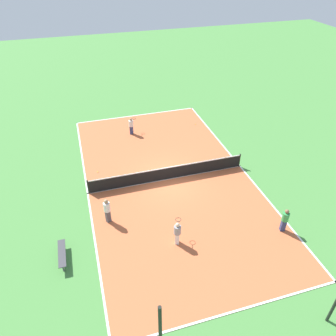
{
  "coord_description": "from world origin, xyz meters",
  "views": [
    {
      "loc": [
        4.86,
        16.27,
        13.03
      ],
      "look_at": [
        0.0,
        0.0,
        0.9
      ],
      "focal_mm": 35.0,
      "sensor_mm": 36.0,
      "label": 1
    }
  ],
  "objects_px": {
    "player_baseline_gray": "(177,232)",
    "player_far_green": "(285,219)",
    "player_near_white": "(107,209)",
    "tennis_ball_right_alley": "(98,172)",
    "player_far_white": "(131,125)",
    "bench": "(62,254)",
    "tennis_net": "(168,173)",
    "tennis_ball_left_sideline": "(195,124)"
  },
  "relations": [
    {
      "from": "bench",
      "to": "player_far_green",
      "type": "relative_size",
      "value": 1.21
    },
    {
      "from": "bench",
      "to": "player_near_white",
      "type": "bearing_deg",
      "value": 127.61
    },
    {
      "from": "player_far_green",
      "to": "player_far_white",
      "type": "relative_size",
      "value": 1.05
    },
    {
      "from": "player_far_white",
      "to": "player_near_white",
      "type": "xyz_separation_m",
      "value": [
        3.19,
        9.32,
        0.11
      ]
    },
    {
      "from": "tennis_ball_left_sideline",
      "to": "bench",
      "type": "bearing_deg",
      "value": 45.27
    },
    {
      "from": "player_baseline_gray",
      "to": "tennis_ball_right_alley",
      "type": "xyz_separation_m",
      "value": [
        3.22,
        -7.4,
        -0.76
      ]
    },
    {
      "from": "tennis_ball_right_alley",
      "to": "tennis_ball_left_sideline",
      "type": "xyz_separation_m",
      "value": [
        -8.67,
        -4.48,
        0.0
      ]
    },
    {
      "from": "tennis_ball_left_sideline",
      "to": "tennis_net",
      "type": "bearing_deg",
      "value": 56.35
    },
    {
      "from": "tennis_ball_right_alley",
      "to": "player_far_green",
      "type": "bearing_deg",
      "value": 137.51
    },
    {
      "from": "bench",
      "to": "player_far_green",
      "type": "xyz_separation_m",
      "value": [
        -11.4,
        1.4,
        0.45
      ]
    },
    {
      "from": "player_far_green",
      "to": "tennis_ball_right_alley",
      "type": "bearing_deg",
      "value": 152.6
    },
    {
      "from": "player_far_white",
      "to": "player_baseline_gray",
      "type": "xyz_separation_m",
      "value": [
        0.02,
        11.89,
        0.02
      ]
    },
    {
      "from": "tennis_net",
      "to": "bench",
      "type": "relative_size",
      "value": 5.79
    },
    {
      "from": "tennis_net",
      "to": "tennis_ball_right_alley",
      "type": "bearing_deg",
      "value": -25.5
    },
    {
      "from": "tennis_ball_right_alley",
      "to": "tennis_ball_left_sideline",
      "type": "height_order",
      "value": "same"
    },
    {
      "from": "player_far_green",
      "to": "tennis_ball_left_sideline",
      "type": "xyz_separation_m",
      "value": [
        0.25,
        -12.66,
        -0.79
      ]
    },
    {
      "from": "player_far_green",
      "to": "tennis_ball_left_sideline",
      "type": "height_order",
      "value": "player_far_green"
    },
    {
      "from": "tennis_net",
      "to": "player_baseline_gray",
      "type": "bearing_deg",
      "value": 78.37
    },
    {
      "from": "bench",
      "to": "player_near_white",
      "type": "height_order",
      "value": "player_near_white"
    },
    {
      "from": "player_far_white",
      "to": "bench",
      "type": "bearing_deg",
      "value": -172.54
    },
    {
      "from": "player_near_white",
      "to": "tennis_ball_left_sideline",
      "type": "height_order",
      "value": "player_near_white"
    },
    {
      "from": "player_near_white",
      "to": "player_baseline_gray",
      "type": "relative_size",
      "value": 1.11
    },
    {
      "from": "player_near_white",
      "to": "tennis_ball_left_sideline",
      "type": "bearing_deg",
      "value": 20.94
    },
    {
      "from": "tennis_net",
      "to": "bench",
      "type": "xyz_separation_m",
      "value": [
        6.8,
        4.71,
        -0.13
      ]
    },
    {
      "from": "player_far_white",
      "to": "tennis_ball_left_sideline",
      "type": "height_order",
      "value": "player_far_white"
    },
    {
      "from": "player_far_white",
      "to": "player_near_white",
      "type": "bearing_deg",
      "value": -164.54
    },
    {
      "from": "tennis_ball_right_alley",
      "to": "player_baseline_gray",
      "type": "bearing_deg",
      "value": 113.51
    },
    {
      "from": "player_baseline_gray",
      "to": "tennis_ball_left_sideline",
      "type": "xyz_separation_m",
      "value": [
        -5.45,
        -11.89,
        -0.76
      ]
    },
    {
      "from": "player_near_white",
      "to": "player_far_white",
      "type": "bearing_deg",
      "value": 44.83
    },
    {
      "from": "bench",
      "to": "tennis_ball_right_alley",
      "type": "height_order",
      "value": "bench"
    },
    {
      "from": "player_far_white",
      "to": "player_near_white",
      "type": "distance_m",
      "value": 9.85
    },
    {
      "from": "player_far_green",
      "to": "tennis_ball_left_sideline",
      "type": "distance_m",
      "value": 12.68
    },
    {
      "from": "tennis_ball_left_sideline",
      "to": "player_baseline_gray",
      "type": "bearing_deg",
      "value": 65.35
    },
    {
      "from": "player_baseline_gray",
      "to": "tennis_ball_right_alley",
      "type": "distance_m",
      "value": 8.11
    },
    {
      "from": "player_baseline_gray",
      "to": "player_far_green",
      "type": "bearing_deg",
      "value": -75.65
    },
    {
      "from": "player_far_green",
      "to": "player_baseline_gray",
      "type": "distance_m",
      "value": 5.75
    },
    {
      "from": "player_far_green",
      "to": "player_far_white",
      "type": "bearing_deg",
      "value": 129.25
    },
    {
      "from": "player_far_white",
      "to": "tennis_ball_right_alley",
      "type": "height_order",
      "value": "player_far_white"
    },
    {
      "from": "tennis_net",
      "to": "tennis_ball_right_alley",
      "type": "distance_m",
      "value": 4.81
    },
    {
      "from": "player_near_white",
      "to": "tennis_ball_right_alley",
      "type": "height_order",
      "value": "player_near_white"
    },
    {
      "from": "player_far_green",
      "to": "player_near_white",
      "type": "height_order",
      "value": "player_near_white"
    },
    {
      "from": "tennis_net",
      "to": "player_far_green",
      "type": "xyz_separation_m",
      "value": [
        -4.6,
        6.11,
        0.32
      ]
    }
  ]
}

